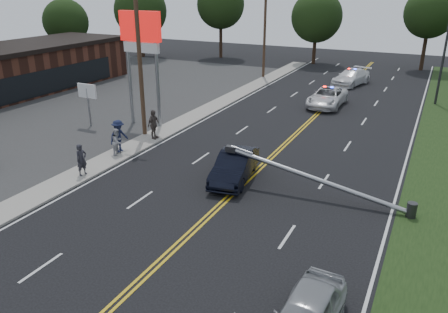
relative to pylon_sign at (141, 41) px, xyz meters
The scene contains 22 objects.
ground 18.50m from the pylon_sign, 53.13° to the right, with size 120.00×120.00×0.00m, color black.
parking_lot 11.92m from the pylon_sign, 157.17° to the right, with size 25.00×60.00×0.01m, color #2D2D2D.
sidewalk 7.46m from the pylon_sign, 62.30° to the right, with size 1.80×70.00×0.12m, color gray.
centerline_yellow 12.73m from the pylon_sign, 20.85° to the right, with size 0.36×80.00×0.00m, color gold.
pylon_sign is the anchor object (origin of this frame).
small_sign 5.45m from the pylon_sign, 150.26° to the right, with size 1.60×0.14×3.10m.
traffic_signal 24.75m from the pylon_sign, 40.39° to the left, with size 0.28×0.41×7.05m.
fallen_streetlight 16.66m from the pylon_sign, 22.22° to the right, with size 9.36×0.44×1.91m.
utility_pole_mid 2.55m from the pylon_sign, 56.98° to the right, with size 1.60×0.28×10.00m.
utility_pole_far 20.06m from the pylon_sign, 86.28° to the left, with size 1.60×0.28×10.00m.
tree_3 30.25m from the pylon_sign, 144.48° to the left, with size 5.60×5.60×8.02m.
tree_4 32.71m from the pylon_sign, 126.49° to the left, with size 7.18×7.18×9.82m.
tree_5 32.04m from the pylon_sign, 106.89° to the left, with size 6.40×6.40×10.26m.
tree_6 31.64m from the pylon_sign, 83.15° to the left, with size 6.34×6.34×8.99m.
tree_7 36.73m from the pylon_sign, 63.11° to the left, with size 5.80×5.80×9.48m.
crashed_sedan 12.59m from the pylon_sign, 30.61° to the right, with size 1.62×4.65×1.53m, color black.
emergency_a 16.26m from the pylon_sign, 46.69° to the left, with size 2.53×5.49×1.53m, color silver.
emergency_b 23.73m from the pylon_sign, 62.50° to the left, with size 2.23×5.47×1.59m, color white.
bystander_a 10.69m from the pylon_sign, 75.08° to the right, with size 0.63×0.41×1.73m, color #26252D.
bystander_b 8.05m from the pylon_sign, 69.70° to the right, with size 0.78×0.61×1.60m, color #A2A1A6.
bystander_c 7.57m from the pylon_sign, 70.37° to the right, with size 1.29×0.74×1.99m, color #181E3C.
bystander_d 6.03m from the pylon_sign, 45.98° to the right, with size 1.14×0.47×1.94m, color #554A44.
Camera 1 is at (8.22, -10.98, 9.68)m, focal length 35.00 mm.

